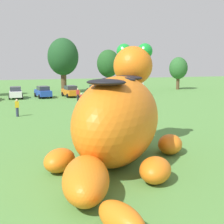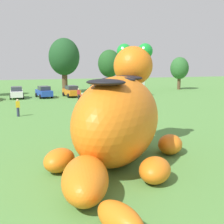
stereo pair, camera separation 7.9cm
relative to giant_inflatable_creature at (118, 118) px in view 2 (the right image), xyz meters
name	(u,v)px [view 2 (the right image)]	position (x,y,z in m)	size (l,w,h in m)	color
ground_plane	(137,157)	(1.25, 0.43, -2.33)	(160.00, 160.00, 0.00)	#568E42
giant_inflatable_creature	(118,118)	(0.00, 0.00, 0.00)	(8.71, 12.16, 6.37)	orange
car_white	(17,93)	(-4.82, 31.16, -1.47)	(1.99, 4.12, 1.72)	white
car_blue	(44,92)	(-0.93, 31.02, -1.47)	(2.41, 4.31, 1.72)	#2347B7
car_orange	(71,91)	(3.15, 30.83, -1.47)	(2.34, 4.29, 1.72)	orange
car_black	(97,91)	(7.05, 30.51, -1.47)	(2.09, 4.18, 1.72)	black
box_truck	(131,85)	(13.07, 31.37, -0.73)	(2.59, 6.49, 2.95)	#333842
tree_mid_left	(64,57)	(3.23, 37.39, 3.75)	(5.24, 5.24, 9.29)	brown
tree_centre_left	(109,64)	(11.98, 39.48, 2.61)	(4.25, 4.25, 7.55)	brown
tree_centre	(179,68)	(25.30, 36.82, 1.74)	(3.50, 3.50, 6.22)	brown
spectator_near_inflatable	(100,96)	(5.65, 23.50, -1.48)	(0.38, 0.26, 1.71)	#2D334C
spectator_by_cars	(82,100)	(2.32, 19.33, -1.48)	(0.38, 0.26, 1.71)	#726656
spectator_wandering	(79,95)	(3.21, 25.65, -1.48)	(0.38, 0.26, 1.71)	black
spectator_far_side	(18,108)	(-4.85, 15.66, -1.48)	(0.38, 0.26, 1.71)	#2D334C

